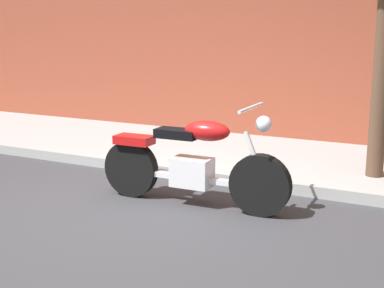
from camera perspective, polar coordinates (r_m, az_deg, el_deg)
name	(u,v)px	position (r m, az deg, el deg)	size (l,w,h in m)	color
ground_plane	(153,212)	(5.76, -4.25, -7.34)	(60.00, 60.00, 0.00)	#38383D
sidewalk	(242,156)	(7.97, 5.42, -1.32)	(21.69, 2.62, 0.14)	#9C9C9C
motorcycle	(192,164)	(5.85, 0.00, -2.19)	(2.24, 0.70, 1.16)	black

